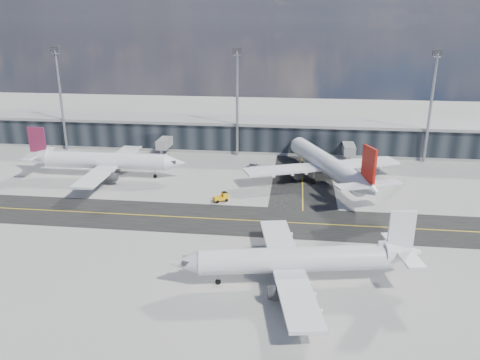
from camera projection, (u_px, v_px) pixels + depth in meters
The scene contains 9 objects.
ground at pixel (203, 227), 85.17m from camera, with size 300.00×300.00×0.00m, color gray.
taxiway_lanes at pixel (233, 206), 94.78m from camera, with size 180.00×63.00×0.03m.
terminal_concourse at pixel (240, 135), 135.37m from camera, with size 152.00×19.80×8.80m.
floodlight_masts at pixel (237, 99), 125.11m from camera, with size 102.50×0.70×28.90m.
airliner_af at pixel (104, 161), 111.62m from camera, with size 39.35×33.47×11.69m.
airliner_redtail at pixel (327, 164), 107.37m from camera, with size 36.86×42.61×13.14m.
airliner_near at pixel (297, 260), 66.37m from camera, with size 35.89×30.78×10.67m.
baggage_tug at pixel (222, 197), 96.98m from camera, with size 3.34×2.83×1.91m.
service_van at pixel (254, 167), 117.65m from camera, with size 2.51×5.45×1.51m, color white.
Camera 1 is at (16.18, -76.30, 35.90)m, focal length 35.00 mm.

